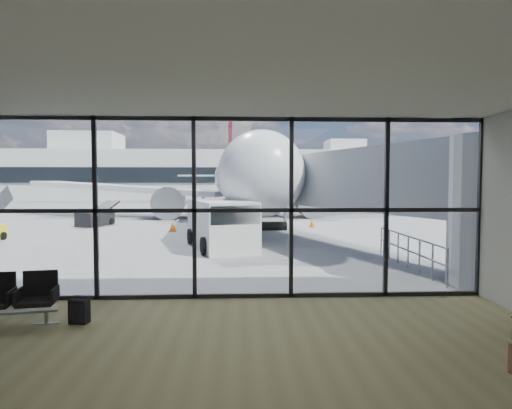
{
  "coord_description": "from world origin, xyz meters",
  "views": [
    {
      "loc": [
        -0.12,
        -10.56,
        2.9
      ],
      "look_at": [
        0.45,
        3.0,
        2.19
      ],
      "focal_mm": 30.0,
      "sensor_mm": 36.0,
      "label": 1
    }
  ],
  "objects": [
    {
      "name": "ground",
      "position": [
        0.0,
        40.0,
        0.0
      ],
      "size": [
        220.0,
        220.0,
        0.0
      ],
      "primitive_type": "plane",
      "color": "slate",
      "rests_on": "ground"
    },
    {
      "name": "lounge_shell",
      "position": [
        0.0,
        -4.8,
        2.65
      ],
      "size": [
        12.02,
        8.01,
        4.51
      ],
      "color": "#696342",
      "rests_on": "ground"
    },
    {
      "name": "glass_curtain_wall",
      "position": [
        0.0,
        0.0,
        2.25
      ],
      "size": [
        12.1,
        0.12,
        4.5
      ],
      "color": "white",
      "rests_on": "ground"
    },
    {
      "name": "jet_bridge",
      "position": [
        4.9,
        7.07,
        2.76
      ],
      "size": [
        8.0,
        16.5,
        4.33
      ],
      "color": "#A6AAAC",
      "rests_on": "ground"
    },
    {
      "name": "apron_railing",
      "position": [
        5.6,
        3.5,
        0.72
      ],
      "size": [
        0.06,
        5.46,
        1.11
      ],
      "color": "gray",
      "rests_on": "ground"
    },
    {
      "name": "far_terminal",
      "position": [
        -0.59,
        61.97,
        4.21
      ],
      "size": [
        80.0,
        12.2,
        11.0
      ],
      "color": "#B8B8B3",
      "rests_on": "ground"
    },
    {
      "name": "tree_0",
      "position": [
        -45.0,
        72.0,
        4.63
      ],
      "size": [
        4.95,
        4.95,
        7.12
      ],
      "color": "#382619",
      "rests_on": "ground"
    },
    {
      "name": "tree_1",
      "position": [
        -39.0,
        72.0,
        5.25
      ],
      "size": [
        5.61,
        5.61,
        8.07
      ],
      "color": "#382619",
      "rests_on": "ground"
    },
    {
      "name": "tree_2",
      "position": [
        -33.0,
        72.0,
        5.88
      ],
      "size": [
        6.27,
        6.27,
        9.03
      ],
      "color": "#382619",
      "rests_on": "ground"
    },
    {
      "name": "tree_3",
      "position": [
        -27.0,
        72.0,
        4.63
      ],
      "size": [
        4.95,
        4.95,
        7.12
      ],
      "color": "#382619",
      "rests_on": "ground"
    },
    {
      "name": "tree_4",
      "position": [
        -21.0,
        72.0,
        5.25
      ],
      "size": [
        5.61,
        5.61,
        8.07
      ],
      "color": "#382619",
      "rests_on": "ground"
    },
    {
      "name": "tree_5",
      "position": [
        -15.0,
        72.0,
        5.88
      ],
      "size": [
        6.27,
        6.27,
        9.03
      ],
      "color": "#382619",
      "rests_on": "ground"
    },
    {
      "name": "backpack",
      "position": [
        -3.37,
        -1.81,
        0.27
      ],
      "size": [
        0.4,
        0.39,
        0.55
      ],
      "rotation": [
        0.0,
        0.0,
        -0.2
      ],
      "color": "black",
      "rests_on": "ground"
    },
    {
      "name": "airliner",
      "position": [
        -0.09,
        27.14,
        3.21
      ],
      "size": [
        35.35,
        40.98,
        10.55
      ],
      "rotation": [
        0.0,
        0.0,
        0.06
      ],
      "color": "silver",
      "rests_on": "ground"
    },
    {
      "name": "service_van",
      "position": [
        -0.84,
        8.01,
        1.08
      ],
      "size": [
        3.36,
        5.21,
        2.1
      ],
      "rotation": [
        0.0,
        0.0,
        0.28
      ],
      "color": "silver",
      "rests_on": "ground"
    },
    {
      "name": "belt_loader",
      "position": [
        -9.59,
        18.28,
        0.54
      ],
      "size": [
        2.14,
        3.68,
        1.61
      ],
      "rotation": [
        0.0,
        0.0,
        -0.3
      ],
      "color": "black",
      "rests_on": "ground"
    },
    {
      "name": "traffic_cone_a",
      "position": [
        -3.97,
        14.59,
        0.31
      ],
      "size": [
        0.45,
        0.45,
        0.65
      ],
      "color": "orange",
      "rests_on": "ground"
    },
    {
      "name": "traffic_cone_c",
      "position": [
        4.63,
        16.63,
        0.25
      ],
      "size": [
        0.38,
        0.38,
        0.54
      ],
      "color": "#D8560B",
      "rests_on": "ground"
    }
  ]
}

